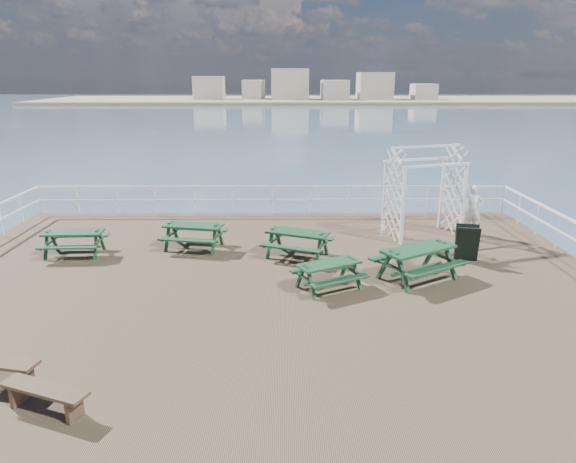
# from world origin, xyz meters

# --- Properties ---
(ground) EXTENTS (18.00, 14.00, 0.30)m
(ground) POSITION_xyz_m (0.00, 0.00, -0.15)
(ground) COLOR brown
(ground) RESTS_ON ground
(sea_backdrop) EXTENTS (300.00, 300.00, 9.20)m
(sea_backdrop) POSITION_xyz_m (12.54, 134.07, -0.51)
(sea_backdrop) COLOR #445C72
(sea_backdrop) RESTS_ON ground
(railing) EXTENTS (17.77, 13.76, 1.10)m
(railing) POSITION_xyz_m (-0.07, 2.57, 0.87)
(railing) COLOR silver
(railing) RESTS_ON ground
(picnic_table_a) EXTENTS (1.74, 1.43, 0.82)m
(picnic_table_a) POSITION_xyz_m (-5.71, 2.18, 0.52)
(picnic_table_a) COLOR #14381D
(picnic_table_a) RESTS_ON ground
(picnic_table_b) EXTENTS (2.21, 2.02, 0.87)m
(picnic_table_b) POSITION_xyz_m (0.86, 1.99, 0.56)
(picnic_table_b) COLOR #14381D
(picnic_table_b) RESTS_ON ground
(picnic_table_c) EXTENTS (2.54, 2.41, 0.97)m
(picnic_table_c) POSITION_xyz_m (3.93, 0.26, 0.62)
(picnic_table_c) COLOR #14381D
(picnic_table_c) RESTS_ON ground
(picnic_table_d) EXTENTS (2.00, 1.73, 0.86)m
(picnic_table_d) POSITION_xyz_m (-2.29, 2.77, 0.55)
(picnic_table_d) COLOR #14381D
(picnic_table_d) RESTS_ON ground
(picnic_table_e) EXTENTS (1.99, 1.86, 0.77)m
(picnic_table_e) POSITION_xyz_m (1.58, -0.35, 0.49)
(picnic_table_e) COLOR #14381D
(picnic_table_e) RESTS_ON ground
(flat_bench_near) EXTENTS (1.53, 0.87, 0.43)m
(flat_bench_near) POSITION_xyz_m (-3.28, -5.22, 0.32)
(flat_bench_near) COLOR brown
(flat_bench_near) RESTS_ON ground
(trellis_arbor) EXTENTS (2.67, 1.94, 2.98)m
(trellis_arbor) POSITION_xyz_m (5.00, 4.03, 1.32)
(trellis_arbor) COLOR silver
(trellis_arbor) RESTS_ON ground
(sandwich_board) EXTENTS (0.73, 0.61, 1.05)m
(sandwich_board) POSITION_xyz_m (5.67, 1.64, 0.51)
(sandwich_board) COLOR black
(sandwich_board) RESTS_ON ground
(person) EXTENTS (0.63, 0.43, 1.65)m
(person) POSITION_xyz_m (6.71, 4.21, 0.82)
(person) COLOR silver
(person) RESTS_ON ground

